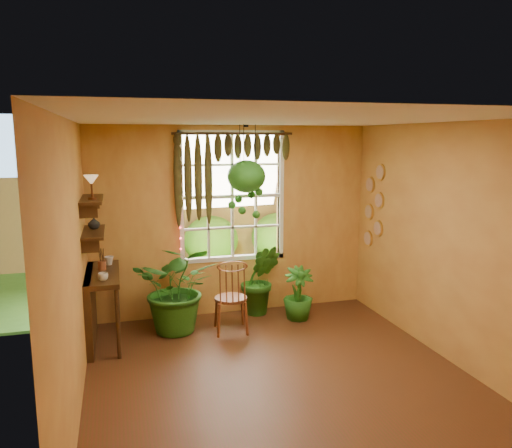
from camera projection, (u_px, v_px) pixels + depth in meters
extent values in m
plane|color=#4F2516|center=(283.00, 382.00, 5.23)|extent=(4.50, 4.50, 0.00)
plane|color=white|center=(285.00, 119.00, 4.77)|extent=(4.50, 4.50, 0.00)
plane|color=gold|center=(233.00, 221.00, 7.13)|extent=(4.00, 0.00, 4.00)
plane|color=gold|center=(72.00, 271.00, 4.46)|extent=(0.00, 4.50, 4.50)
plane|color=gold|center=(454.00, 245.00, 5.53)|extent=(0.00, 4.50, 4.50)
cube|color=white|center=(232.00, 196.00, 7.10)|extent=(1.52, 0.10, 1.86)
cube|color=white|center=(232.00, 196.00, 7.13)|extent=(1.38, 0.01, 1.78)
cylinder|color=#3D2510|center=(233.00, 134.00, 6.84)|extent=(1.70, 0.04, 0.04)
cube|color=#3D2510|center=(102.00, 274.00, 6.11)|extent=(0.40, 1.20, 0.06)
cube|color=#3D2510|center=(91.00, 308.00, 6.14)|extent=(0.08, 1.18, 0.90)
cylinder|color=#3D2510|center=(118.00, 323.00, 5.71)|extent=(0.05, 0.05, 0.86)
cylinder|color=#3D2510|center=(117.00, 294.00, 6.75)|extent=(0.05, 0.05, 0.86)
cube|color=#3D2510|center=(93.00, 232.00, 6.00)|extent=(0.25, 0.90, 0.04)
cube|color=#3D2510|center=(92.00, 199.00, 5.93)|extent=(0.25, 0.90, 0.04)
cube|color=#325F1B|center=(186.00, 244.00, 12.10)|extent=(14.00, 10.00, 0.04)
cube|color=olive|center=(198.00, 218.00, 10.24)|extent=(12.00, 0.10, 1.80)
plane|color=#8AB6E7|center=(176.00, 174.00, 13.54)|extent=(12.00, 0.00, 12.00)
cylinder|color=brown|center=(231.00, 298.00, 6.53)|extent=(0.47, 0.47, 0.04)
torus|color=brown|center=(232.00, 266.00, 6.27)|extent=(0.40, 0.07, 0.40)
imported|color=#1F4E14|center=(178.00, 288.00, 6.50)|extent=(1.31, 1.21, 1.20)
imported|color=#1F4E14|center=(260.00, 280.00, 7.17)|extent=(0.65, 0.57, 1.02)
imported|color=#1F4E14|center=(298.00, 293.00, 6.98)|extent=(0.45, 0.45, 0.75)
ellipsoid|color=black|center=(246.00, 182.00, 6.78)|extent=(0.31, 0.31, 0.19)
ellipsoid|color=#1F4E14|center=(246.00, 176.00, 6.77)|extent=(0.52, 0.52, 0.44)
imported|color=silver|center=(103.00, 277.00, 5.74)|extent=(0.13, 0.13, 0.09)
imported|color=beige|center=(109.00, 261.00, 6.45)|extent=(0.15, 0.15, 0.11)
cylinder|color=brown|center=(102.00, 266.00, 6.19)|extent=(0.10, 0.10, 0.12)
imported|color=#B2AD99|center=(94.00, 223.00, 6.13)|extent=(0.15, 0.15, 0.15)
cylinder|color=#593119|center=(92.00, 198.00, 5.77)|extent=(0.09, 0.09, 0.03)
cylinder|color=#593119|center=(92.00, 191.00, 5.75)|extent=(0.02, 0.02, 0.17)
cone|color=slate|center=(91.00, 180.00, 5.73)|extent=(0.17, 0.17, 0.11)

